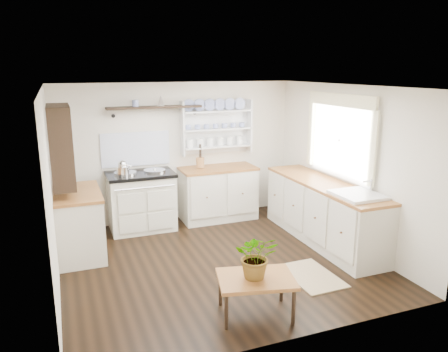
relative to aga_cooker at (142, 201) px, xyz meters
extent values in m
cube|color=black|center=(0.71, -1.57, -0.47)|extent=(4.00, 3.80, 0.01)
cube|color=silver|center=(0.71, 0.33, 0.68)|extent=(4.00, 0.02, 2.30)
cube|color=silver|center=(2.71, -1.57, 0.68)|extent=(0.02, 3.80, 2.30)
cube|color=silver|center=(-1.29, -1.57, 0.68)|extent=(0.02, 3.80, 2.30)
cube|color=white|center=(0.71, -1.57, 1.83)|extent=(4.00, 3.80, 0.01)
cube|color=white|center=(2.67, -1.42, 1.03)|extent=(0.04, 1.40, 1.00)
cube|color=white|center=(2.65, -1.42, 1.03)|extent=(0.02, 1.50, 1.10)
cube|color=#FDFCCA|center=(2.63, -1.42, 1.61)|extent=(0.04, 1.55, 0.18)
cube|color=beige|center=(0.00, 0.00, -0.03)|extent=(1.00, 0.65, 0.88)
cube|color=black|center=(0.00, 0.00, 0.43)|extent=(1.04, 0.69, 0.05)
cylinder|color=silver|center=(-0.23, 0.00, 0.47)|extent=(0.34, 0.34, 0.03)
cylinder|color=silver|center=(0.23, 0.00, 0.47)|extent=(0.34, 0.34, 0.03)
cylinder|color=silver|center=(0.00, -0.36, 0.31)|extent=(0.90, 0.02, 0.02)
cube|color=beige|center=(1.31, 0.03, -0.03)|extent=(1.25, 0.60, 0.88)
cube|color=brown|center=(1.31, 0.03, 0.41)|extent=(1.27, 0.63, 0.04)
cube|color=beige|center=(2.41, -1.47, -0.03)|extent=(0.60, 2.40, 0.88)
cube|color=brown|center=(2.41, -1.47, 0.41)|extent=(0.62, 2.43, 0.04)
cube|color=white|center=(2.41, -2.22, 0.33)|extent=(0.55, 0.60, 0.28)
cylinder|color=silver|center=(2.61, -2.22, 0.53)|extent=(0.02, 0.02, 0.22)
cube|color=beige|center=(-0.99, -0.67, -0.03)|extent=(0.60, 1.10, 0.88)
cube|color=brown|center=(-0.99, -0.67, 0.41)|extent=(0.62, 1.13, 0.04)
cube|color=white|center=(1.36, 0.31, 1.08)|extent=(1.20, 0.03, 0.90)
cube|color=white|center=(1.36, 0.22, 1.08)|extent=(1.20, 0.22, 0.02)
cylinder|color=navy|center=(1.36, 0.23, 1.35)|extent=(0.20, 0.02, 0.20)
cube|color=black|center=(0.31, 0.20, 1.45)|extent=(1.50, 0.24, 0.04)
cone|color=black|center=(-0.34, 0.27, 1.34)|extent=(0.06, 0.20, 0.06)
cone|color=black|center=(0.96, 0.27, 1.34)|extent=(0.06, 0.20, 0.06)
cube|color=black|center=(-1.13, -0.67, 1.08)|extent=(0.28, 0.80, 1.05)
cylinder|color=#A66F3D|center=(1.02, 0.11, 0.52)|extent=(0.14, 0.14, 0.16)
cube|color=brown|center=(0.62, -2.95, -0.07)|extent=(0.89, 0.72, 0.04)
cylinder|color=black|center=(0.24, -3.09, -0.28)|extent=(0.04, 0.04, 0.38)
cylinder|color=black|center=(0.34, -2.65, -0.28)|extent=(0.04, 0.04, 0.38)
cylinder|color=black|center=(0.90, -3.25, -0.28)|extent=(0.04, 0.04, 0.38)
cylinder|color=black|center=(1.01, -2.80, -0.28)|extent=(0.04, 0.04, 0.38)
imported|color=#3F7233|center=(0.62, -2.95, 0.19)|extent=(0.54, 0.50, 0.48)
cube|color=#9F8A5C|center=(1.64, -2.42, -0.46)|extent=(0.57, 0.86, 0.02)
camera|label=1|loc=(-1.17, -6.66, 2.05)|focal=35.00mm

